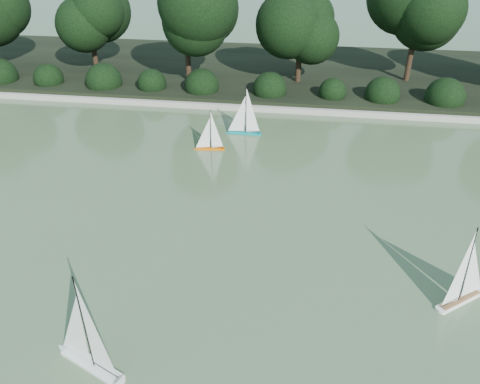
# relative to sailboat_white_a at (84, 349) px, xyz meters

# --- Properties ---
(ground) EXTENTS (80.00, 80.00, 0.00)m
(ground) POSITION_rel_sailboat_white_a_xyz_m (1.53, 1.50, -0.29)
(ground) COLOR #415432
(ground) RESTS_ON ground
(pond_coping) EXTENTS (40.00, 0.35, 0.18)m
(pond_coping) POSITION_rel_sailboat_white_a_xyz_m (1.53, 10.50, -0.20)
(pond_coping) COLOR gray
(pond_coping) RESTS_ON ground
(far_bank) EXTENTS (40.00, 8.00, 0.30)m
(far_bank) POSITION_rel_sailboat_white_a_xyz_m (1.53, 14.50, -0.14)
(far_bank) COLOR black
(far_bank) RESTS_ON ground
(tree_line) EXTENTS (26.31, 3.93, 4.39)m
(tree_line) POSITION_rel_sailboat_white_a_xyz_m (2.76, 12.94, 2.35)
(tree_line) COLOR black
(tree_line) RESTS_ON ground
(shrub_hedge) EXTENTS (29.10, 1.10, 1.10)m
(shrub_hedge) POSITION_rel_sailboat_white_a_xyz_m (1.53, 11.40, 0.16)
(shrub_hedge) COLOR black
(shrub_hedge) RESTS_ON ground
(sailboat_white_a) EXTENTS (1.30, 0.70, 1.83)m
(sailboat_white_a) POSITION_rel_sailboat_white_a_xyz_m (0.00, 0.00, 0.00)
(sailboat_white_a) COLOR silver
(sailboat_white_a) RESTS_ON ground
(sailboat_white_b) EXTENTS (1.03, 0.83, 1.61)m
(sailboat_white_b) POSITION_rel_sailboat_white_a_xyz_m (5.79, 2.17, -0.04)
(sailboat_white_b) COLOR white
(sailboat_white_b) RESTS_ON ground
(sailboat_orange) EXTENTS (0.91, 0.25, 1.24)m
(sailboat_orange) POSITION_rel_sailboat_white_a_xyz_m (0.28, 7.32, -0.09)
(sailboat_orange) COLOR #E25D02
(sailboat_orange) RESTS_ON ground
(sailboat_teal) EXTENTS (1.12, 0.18, 1.54)m
(sailboat_teal) POSITION_rel_sailboat_white_a_xyz_m (1.06, 8.53, -0.05)
(sailboat_teal) COLOR #057D81
(sailboat_teal) RESTS_ON ground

